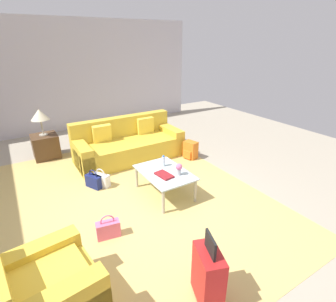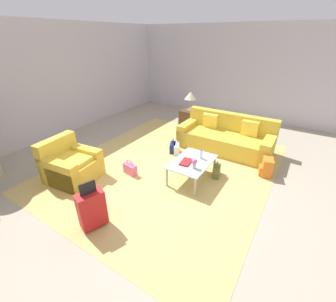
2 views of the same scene
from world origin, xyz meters
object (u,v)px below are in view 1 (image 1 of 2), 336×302
at_px(coffee_table, 165,174).
at_px(backpack_orange, 190,150).
at_px(table_lamp, 40,115).
at_px(handbag_olive, 171,173).
at_px(suitcase_red, 208,275).
at_px(handbag_navy, 94,181).
at_px(armchair, 39,296).
at_px(side_table, 46,146).
at_px(couch, 128,145).
at_px(handbag_white, 101,180).
at_px(flower_vase, 179,168).
at_px(handbag_pink, 108,229).
at_px(water_bottle, 163,161).
at_px(coffee_table_book, 164,175).

relative_size(coffee_table, backpack_orange, 2.62).
bearing_deg(table_lamp, handbag_olive, -141.63).
height_order(suitcase_red, handbag_navy, suitcase_red).
height_order(armchair, suitcase_red, armchair).
bearing_deg(handbag_navy, side_table, 14.90).
bearing_deg(handbag_olive, couch, 12.01).
bearing_deg(handbag_olive, handbag_white, 70.42).
distance_m(armchair, coffee_table, 2.54).
bearing_deg(flower_vase, couch, 1.42).
distance_m(handbag_pink, backpack_orange, 2.94).
relative_size(water_bottle, handbag_navy, 0.57).
distance_m(suitcase_red, handbag_pink, 1.58).
distance_m(table_lamp, handbag_pink, 3.45).
bearing_deg(handbag_olive, handbag_pink, 119.88).
xyz_separation_m(handbag_olive, handbag_pink, (-0.93, 1.62, 0.00)).
bearing_deg(backpack_orange, water_bottle, 123.82).
distance_m(flower_vase, handbag_navy, 1.64).
height_order(water_bottle, handbag_navy, water_bottle).
xyz_separation_m(table_lamp, handbag_pink, (-3.33, -0.27, -0.88)).
height_order(armchair, water_bottle, armchair).
bearing_deg(coffee_table, water_bottle, -26.57).
bearing_deg(suitcase_red, handbag_navy, 5.74).
xyz_separation_m(coffee_table_book, side_table, (2.92, 1.42, -0.19)).
height_order(water_bottle, side_table, water_bottle).
distance_m(handbag_olive, backpack_orange, 1.07).
bearing_deg(handbag_navy, handbag_white, -102.88).
height_order(couch, coffee_table_book, couch).
bearing_deg(flower_vase, table_lamp, 28.65).
relative_size(couch, handbag_olive, 6.59).
distance_m(couch, suitcase_red, 3.89).
height_order(coffee_table_book, table_lamp, table_lamp).
bearing_deg(side_table, handbag_white, -161.86).
bearing_deg(side_table, handbag_olive, -141.63).
bearing_deg(flower_vase, handbag_navy, 46.00).
bearing_deg(flower_vase, coffee_table_book, 66.50).
bearing_deg(table_lamp, water_bottle, -148.39).
height_order(coffee_table, flower_vase, flower_vase).
distance_m(armchair, handbag_olive, 3.09).
height_order(water_bottle, suitcase_red, suitcase_red).
relative_size(water_bottle, backpack_orange, 0.51).
bearing_deg(coffee_table_book, handbag_pink, 101.96).
relative_size(coffee_table_book, handbag_white, 0.89).
bearing_deg(coffee_table_book, backpack_orange, -58.51).
xyz_separation_m(armchair, handbag_navy, (2.19, -1.18, -0.17)).
relative_size(flower_vase, handbag_olive, 0.57).
height_order(suitcase_red, backpack_orange, suitcase_red).
relative_size(armchair, flower_vase, 4.98).
height_order(suitcase_red, handbag_white, suitcase_red).
xyz_separation_m(flower_vase, handbag_white, (1.07, 1.01, -0.43)).
bearing_deg(backpack_orange, flower_vase, 136.88).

